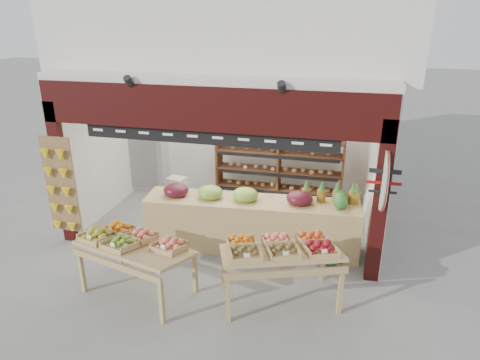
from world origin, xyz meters
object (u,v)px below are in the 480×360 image
display_table_right (280,249)px  mid_counter (250,222)px  watermelon_pile (329,248)px  refrigerator (149,148)px  display_table_left (131,243)px  cardboard_stack (186,196)px  back_shelving (279,157)px

display_table_right → mid_counter: bearing=118.4°
mid_counter → watermelon_pile: mid_counter is taller
refrigerator → mid_counter: (3.03, -2.36, -0.48)m
refrigerator → display_table_left: bearing=-79.1°
cardboard_stack → display_table_right: (2.54, -2.82, 0.61)m
display_table_left → display_table_right: display_table_right is taller
cardboard_stack → watermelon_pile: (3.21, -1.45, -0.04)m
watermelon_pile → refrigerator: bearing=151.9°
watermelon_pile → mid_counter: bearing=179.2°
mid_counter → display_table_right: mid_counter is taller
refrigerator → cardboard_stack: (1.24, -0.92, -0.76)m
refrigerator → display_table_right: bearing=-55.1°
back_shelving → display_table_left: 4.20m
display_table_left → display_table_right: 2.23m
refrigerator → display_table_right: size_ratio=1.04×
watermelon_pile → cardboard_stack: bearing=155.6°
cardboard_stack → watermelon_pile: 3.52m
mid_counter → watermelon_pile: 1.45m
refrigerator → display_table_left: size_ratio=1.10×
mid_counter → display_table_left: (-1.47, -1.66, 0.29)m
back_shelving → refrigerator: size_ratio=1.41×
refrigerator → mid_counter: size_ratio=0.52×
mid_counter → display_table_right: size_ratio=1.99×
back_shelving → mid_counter: bearing=-94.2°
refrigerator → watermelon_pile: (4.45, -2.38, -0.80)m
back_shelving → cardboard_stack: size_ratio=2.70×
mid_counter → display_table_left: 2.24m
mid_counter → display_table_right: (0.75, -1.38, 0.33)m
back_shelving → cardboard_stack: 2.25m
refrigerator → watermelon_pile: 5.11m
back_shelving → display_table_right: (0.59, -3.59, -0.22)m
back_shelving → mid_counter: back_shelving is taller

